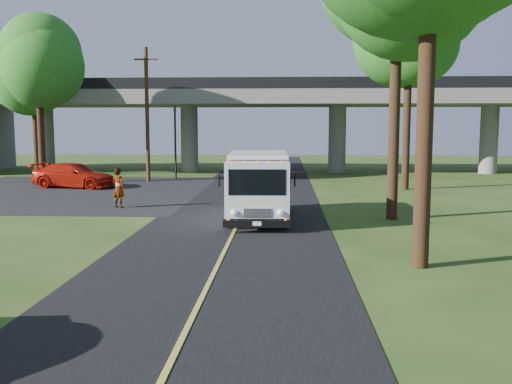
# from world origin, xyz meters

# --- Properties ---
(ground) EXTENTS (120.00, 120.00, 0.00)m
(ground) POSITION_xyz_m (0.00, 0.00, 0.00)
(ground) COLOR #264017
(ground) RESTS_ON ground
(road) EXTENTS (7.00, 90.00, 0.02)m
(road) POSITION_xyz_m (0.00, 10.00, 0.01)
(road) COLOR black
(road) RESTS_ON ground
(parking_lot) EXTENTS (16.00, 18.00, 0.01)m
(parking_lot) POSITION_xyz_m (-11.00, 18.00, 0.01)
(parking_lot) COLOR black
(parking_lot) RESTS_ON ground
(lane_line) EXTENTS (0.12, 90.00, 0.01)m
(lane_line) POSITION_xyz_m (0.00, 10.00, 0.03)
(lane_line) COLOR gold
(lane_line) RESTS_ON road
(overpass) EXTENTS (54.00, 10.00, 7.30)m
(overpass) POSITION_xyz_m (0.00, 32.00, 4.56)
(overpass) COLOR slate
(overpass) RESTS_ON ground
(traffic_signal) EXTENTS (0.18, 0.22, 5.20)m
(traffic_signal) POSITION_xyz_m (-6.00, 26.00, 3.20)
(traffic_signal) COLOR black
(traffic_signal) RESTS_ON ground
(utility_pole) EXTENTS (1.60, 0.26, 9.00)m
(utility_pole) POSITION_xyz_m (-7.50, 24.00, 4.59)
(utility_pole) COLOR #472D19
(utility_pole) RESTS_ON ground
(tree_right_far) EXTENTS (5.77, 5.67, 10.99)m
(tree_right_far) POSITION_xyz_m (9.21, 19.84, 8.30)
(tree_right_far) COLOR #382314
(tree_right_far) RESTS_ON ground
(tree_left_lot) EXTENTS (5.60, 5.50, 10.50)m
(tree_left_lot) POSITION_xyz_m (-13.79, 21.84, 7.90)
(tree_left_lot) COLOR #382314
(tree_left_lot) RESTS_ON ground
(tree_left_far) EXTENTS (5.26, 5.16, 9.89)m
(tree_left_far) POSITION_xyz_m (-16.79, 27.84, 7.45)
(tree_left_far) COLOR #382314
(tree_left_far) RESTS_ON ground
(step_van) EXTENTS (2.58, 6.51, 2.70)m
(step_van) POSITION_xyz_m (0.74, 8.62, 1.47)
(step_van) COLOR silver
(step_van) RESTS_ON ground
(red_sedan) EXTENTS (5.54, 3.10, 1.52)m
(red_sedan) POSITION_xyz_m (-11.14, 19.97, 0.76)
(red_sedan) COLOR #B3190B
(red_sedan) RESTS_ON ground
(pedestrian) EXTENTS (0.81, 0.71, 1.88)m
(pedestrian) POSITION_xyz_m (-5.88, 11.52, 0.94)
(pedestrian) COLOR gray
(pedestrian) RESTS_ON ground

